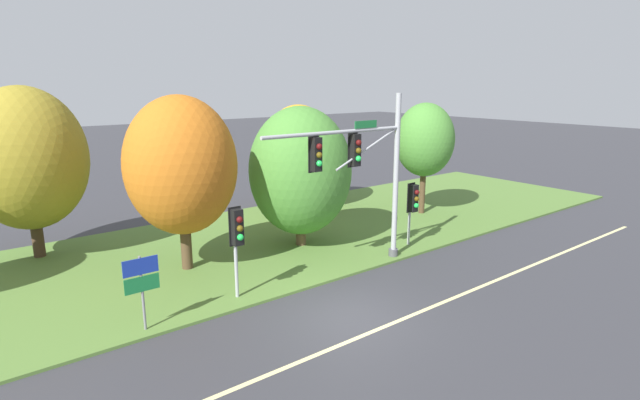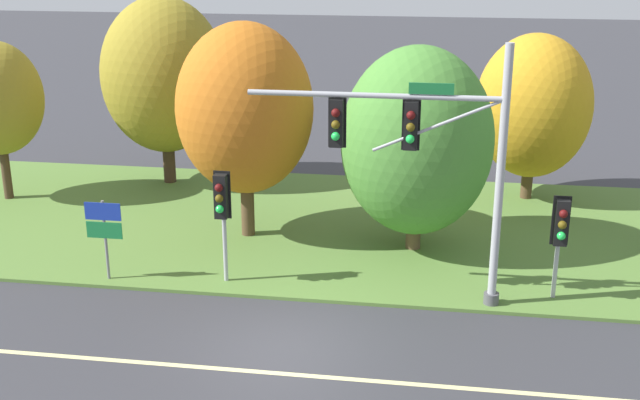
# 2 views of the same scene
# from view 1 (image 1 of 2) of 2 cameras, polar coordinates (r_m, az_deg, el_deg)

# --- Properties ---
(ground_plane) EXTENTS (160.00, 160.00, 0.00)m
(ground_plane) POSITION_cam_1_polar(r_m,az_deg,el_deg) (16.49, 3.45, -13.08)
(ground_plane) COLOR #333338
(lane_stripe) EXTENTS (36.00, 0.16, 0.01)m
(lane_stripe) POSITION_cam_1_polar(r_m,az_deg,el_deg) (15.71, 6.43, -14.55)
(lane_stripe) COLOR beige
(lane_stripe) RESTS_ON ground
(grass_verge) EXTENTS (48.00, 11.50, 0.10)m
(grass_verge) POSITION_cam_1_polar(r_m,az_deg,el_deg) (22.82, -10.43, -5.47)
(grass_verge) COLOR #517533
(grass_verge) RESTS_ON ground
(traffic_signal_mast) EXTENTS (6.60, 0.49, 6.80)m
(traffic_signal_mast) POSITION_cam_1_polar(r_m,az_deg,el_deg) (19.40, 5.13, 4.00)
(traffic_signal_mast) COLOR #9EA0A5
(traffic_signal_mast) RESTS_ON grass_verge
(pedestrian_signal_near_kerb) EXTENTS (0.46, 0.55, 3.21)m
(pedestrian_signal_near_kerb) POSITION_cam_1_polar(r_m,az_deg,el_deg) (16.82, -9.45, -3.74)
(pedestrian_signal_near_kerb) COLOR #9EA0A5
(pedestrian_signal_near_kerb) RESTS_ON grass_verge
(pedestrian_signal_further_along) EXTENTS (0.46, 0.55, 2.87)m
(pedestrian_signal_further_along) POSITION_cam_1_polar(r_m,az_deg,el_deg) (22.56, 10.57, -0.17)
(pedestrian_signal_further_along) COLOR #9EA0A5
(pedestrian_signal_further_along) RESTS_ON grass_verge
(route_sign_post) EXTENTS (1.04, 0.08, 2.31)m
(route_sign_post) POSITION_cam_1_polar(r_m,az_deg,el_deg) (15.67, -19.71, -8.72)
(route_sign_post) COLOR slate
(route_sign_post) RESTS_ON grass_verge
(tree_left_of_mast) EXTENTS (4.69, 4.69, 7.12)m
(tree_left_of_mast) POSITION_cam_1_polar(r_m,az_deg,el_deg) (23.57, -30.49, 4.06)
(tree_left_of_mast) COLOR #423021
(tree_left_of_mast) RESTS_ON grass_verge
(tree_behind_signpost) EXTENTS (4.25, 4.25, 6.79)m
(tree_behind_signpost) POSITION_cam_1_polar(r_m,az_deg,el_deg) (19.69, -15.59, 3.77)
(tree_behind_signpost) COLOR #4C3823
(tree_behind_signpost) RESTS_ON grass_verge
(tree_mid_verge) EXTENTS (4.54, 4.54, 6.24)m
(tree_mid_verge) POSITION_cam_1_polar(r_m,az_deg,el_deg) (22.05, -2.27, 3.31)
(tree_mid_verge) COLOR brown
(tree_mid_verge) RESTS_ON grass_verge
(tree_tall_centre) EXTENTS (4.11, 4.11, 5.99)m
(tree_tall_centre) POSITION_cam_1_polar(r_m,az_deg,el_deg) (28.79, -2.45, 5.73)
(tree_tall_centre) COLOR #4C3823
(tree_tall_centre) RESTS_ON grass_verge
(tree_right_far) EXTENTS (3.22, 3.22, 6.15)m
(tree_right_far) POSITION_cam_1_polar(r_m,az_deg,el_deg) (28.09, 11.89, 6.71)
(tree_right_far) COLOR #4C3823
(tree_right_far) RESTS_ON grass_verge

